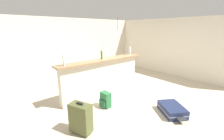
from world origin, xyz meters
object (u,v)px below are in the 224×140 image
at_px(bottle_green, 102,55).
at_px(suitcase_flat_navy, 172,110).
at_px(bottle_white, 64,60).
at_px(bottle_clear, 130,51).
at_px(dining_table, 115,61).
at_px(suitcase_upright_olive, 81,118).
at_px(dining_chair_near_partition, 123,66).
at_px(backpack_green, 105,100).
at_px(pendant_lamp, 118,32).

relative_size(bottle_green, suitcase_flat_navy, 0.30).
relative_size(bottle_white, suitcase_flat_navy, 0.32).
bearing_deg(bottle_clear, suitcase_flat_navy, -107.29).
xyz_separation_m(dining_table, suitcase_upright_olive, (-3.19, -2.51, -0.32)).
distance_m(dining_chair_near_partition, backpack_green, 2.61).
bearing_deg(dining_chair_near_partition, pendant_lamp, 73.41).
bearing_deg(bottle_green, suitcase_upright_olive, -140.05).
bearing_deg(pendant_lamp, dining_table, 159.00).
xyz_separation_m(bottle_white, dining_chair_near_partition, (2.90, 0.81, -0.77)).
xyz_separation_m(pendant_lamp, suitcase_flat_navy, (-1.22, -3.34, -1.80)).
relative_size(dining_chair_near_partition, pendant_lamp, 1.32).
bearing_deg(suitcase_upright_olive, backpack_green, 25.55).
relative_size(dining_chair_near_partition, backpack_green, 2.21).
distance_m(pendant_lamp, backpack_green, 3.47).
relative_size(bottle_clear, dining_chair_near_partition, 0.32).
distance_m(bottle_white, suitcase_upright_olive, 1.52).
distance_m(suitcase_flat_navy, suitcase_upright_olive, 2.24).
bearing_deg(bottle_clear, bottle_white, -179.22).
height_order(bottle_green, dining_table, bottle_green).
bearing_deg(dining_table, suitcase_flat_navy, -108.47).
relative_size(bottle_white, backpack_green, 0.67).
height_order(bottle_clear, backpack_green, bottle_clear).
xyz_separation_m(dining_table, dining_chair_near_partition, (-0.06, -0.55, -0.13)).
bearing_deg(bottle_clear, dining_chair_near_partition, 60.79).
height_order(suitcase_flat_navy, backpack_green, backpack_green).
distance_m(bottle_clear, dining_chair_near_partition, 1.18).
distance_m(suitcase_upright_olive, backpack_green, 1.13).
bearing_deg(bottle_green, suitcase_flat_navy, -74.45).
relative_size(bottle_clear, suitcase_flat_navy, 0.34).
bearing_deg(backpack_green, dining_chair_near_partition, 34.98).
bearing_deg(suitcase_flat_navy, dining_chair_near_partition, 69.25).
distance_m(bottle_green, suitcase_upright_olive, 2.14).
bearing_deg(suitcase_upright_olive, suitcase_flat_navy, -22.77).
height_order(bottle_clear, suitcase_upright_olive, bottle_clear).
distance_m(dining_table, pendant_lamp, 1.27).
height_order(bottle_green, backpack_green, bottle_green).
height_order(bottle_clear, dining_table, bottle_clear).
distance_m(dining_table, suitcase_upright_olive, 4.07).
xyz_separation_m(bottle_white, bottle_clear, (2.47, 0.03, 0.01)).
distance_m(pendant_lamp, suitcase_upright_olive, 4.41).
xyz_separation_m(bottle_clear, dining_table, (0.49, 1.32, -0.65)).
height_order(bottle_white, bottle_green, bottle_white).
height_order(bottle_clear, pendant_lamp, pendant_lamp).
height_order(dining_table, suitcase_flat_navy, dining_table).
xyz_separation_m(suitcase_flat_navy, suitcase_upright_olive, (-2.06, 0.86, 0.22)).
xyz_separation_m(bottle_green, pendant_lamp, (1.81, 1.24, 0.64)).
bearing_deg(bottle_white, bottle_green, 3.43).
distance_m(bottle_white, bottle_green, 1.24).
bearing_deg(backpack_green, pendant_lamp, 41.27).
xyz_separation_m(dining_chair_near_partition, backpack_green, (-2.12, -1.48, -0.31)).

